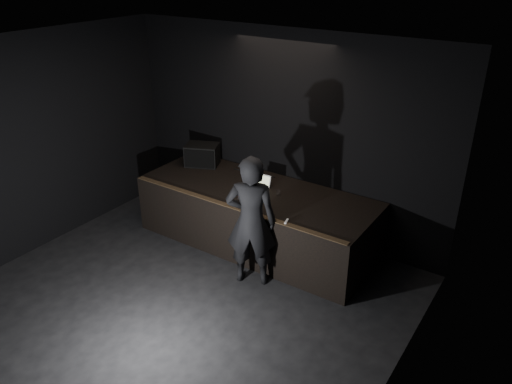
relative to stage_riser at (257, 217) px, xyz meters
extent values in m
plane|color=black|center=(0.00, -2.73, -0.50)|extent=(7.00, 7.00, 0.00)
cube|color=black|center=(0.00, 0.77, 1.25)|extent=(6.00, 0.10, 3.50)
cube|color=black|center=(3.00, -2.73, 1.25)|extent=(0.10, 7.00, 3.50)
cube|color=black|center=(0.00, -2.73, 3.00)|extent=(6.00, 7.00, 0.04)
cube|color=black|center=(0.00, 0.00, 0.00)|extent=(4.00, 1.50, 1.00)
cube|color=brown|center=(0.00, -0.71, 0.51)|extent=(3.92, 0.10, 0.01)
cube|color=black|center=(-1.43, 0.35, 0.69)|extent=(0.70, 0.61, 0.39)
cube|color=black|center=(-1.34, 0.15, 0.69)|extent=(0.50, 0.24, 0.33)
cylinder|color=black|center=(-0.41, 0.53, 0.51)|extent=(0.82, 0.11, 0.02)
cube|color=silver|center=(0.00, 0.06, 0.51)|extent=(0.30, 0.21, 0.01)
cube|color=silver|center=(0.00, 0.06, 0.52)|extent=(0.25, 0.13, 0.00)
cube|color=silver|center=(-0.01, 0.19, 0.61)|extent=(0.30, 0.07, 0.19)
cube|color=#EBBB45|center=(-0.01, 0.18, 0.61)|extent=(0.26, 0.05, 0.15)
cylinder|color=silver|center=(-0.05, -0.41, 0.57)|extent=(0.06, 0.06, 0.15)
cylinder|color=navy|center=(-0.05, -0.41, 0.58)|extent=(0.06, 0.06, 0.07)
cylinder|color=red|center=(-0.05, -0.41, 0.54)|extent=(0.06, 0.06, 0.01)
cylinder|color=white|center=(0.40, 0.03, 0.55)|extent=(0.07, 0.07, 0.09)
cube|color=white|center=(0.96, -0.65, 0.51)|extent=(0.06, 0.14, 0.03)
imported|color=black|center=(0.54, -0.95, 0.52)|extent=(0.88, 0.76, 2.04)
camera|label=1|loc=(4.10, -6.14, 4.07)|focal=35.00mm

